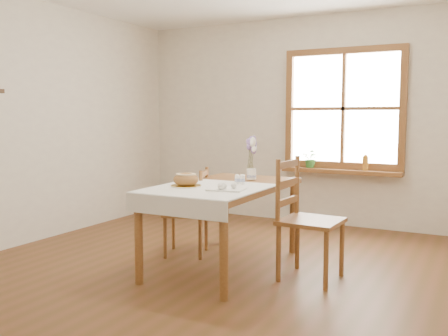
# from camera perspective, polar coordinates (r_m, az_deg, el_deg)

# --- Properties ---
(ground) EXTENTS (5.00, 5.00, 0.00)m
(ground) POSITION_cam_1_polar(r_m,az_deg,el_deg) (4.37, -1.88, -12.18)
(ground) COLOR brown
(ground) RESTS_ON ground
(room_walls) EXTENTS (4.60, 5.10, 2.65)m
(room_walls) POSITION_cam_1_polar(r_m,az_deg,el_deg) (4.17, -1.96, 10.71)
(room_walls) COLOR beige
(room_walls) RESTS_ON ground
(window) EXTENTS (1.46, 0.08, 1.46)m
(window) POSITION_cam_1_polar(r_m,az_deg,el_deg) (6.27, 13.51, 6.62)
(window) COLOR brown
(window) RESTS_ON ground
(window_sill) EXTENTS (1.46, 0.20, 0.05)m
(window_sill) POSITION_cam_1_polar(r_m,az_deg,el_deg) (6.24, 13.19, -0.36)
(window_sill) COLOR brown
(window_sill) RESTS_ON ground
(dining_table) EXTENTS (0.90, 1.60, 0.75)m
(dining_table) POSITION_cam_1_polar(r_m,az_deg,el_deg) (4.47, -0.00, -3.00)
(dining_table) COLOR brown
(dining_table) RESTS_ON ground
(table_linen) EXTENTS (0.91, 0.99, 0.01)m
(table_linen) POSITION_cam_1_polar(r_m,az_deg,el_deg) (4.20, -1.94, -2.35)
(table_linen) COLOR silver
(table_linen) RESTS_ON dining_table
(chair_left) EXTENTS (0.53, 0.52, 0.85)m
(chair_left) POSITION_cam_1_polar(r_m,az_deg,el_deg) (4.93, -4.36, -4.99)
(chair_left) COLOR brown
(chair_left) RESTS_ON ground
(chair_right) EXTENTS (0.52, 0.50, 1.01)m
(chair_right) POSITION_cam_1_polar(r_m,az_deg,el_deg) (4.23, 9.95, -5.79)
(chair_right) COLOR brown
(chair_right) RESTS_ON ground
(bread_plate) EXTENTS (0.28, 0.28, 0.01)m
(bread_plate) POSITION_cam_1_polar(r_m,az_deg,el_deg) (4.27, -4.37, -2.06)
(bread_plate) COLOR white
(bread_plate) RESTS_ON table_linen
(bread_loaf) EXTENTS (0.22, 0.22, 0.12)m
(bread_loaf) POSITION_cam_1_polar(r_m,az_deg,el_deg) (4.26, -4.38, -1.18)
(bread_loaf) COLOR olive
(bread_loaf) RESTS_ON bread_plate
(egg_napkin) EXTENTS (0.33, 0.29, 0.01)m
(egg_napkin) POSITION_cam_1_polar(r_m,az_deg,el_deg) (4.08, 0.31, -2.41)
(egg_napkin) COLOR silver
(egg_napkin) RESTS_ON table_linen
(eggs) EXTENTS (0.25, 0.24, 0.05)m
(eggs) POSITION_cam_1_polar(r_m,az_deg,el_deg) (4.08, 0.31, -1.98)
(eggs) COLOR silver
(eggs) RESTS_ON egg_napkin
(salt_shaker) EXTENTS (0.05, 0.05, 0.09)m
(salt_shaker) POSITION_cam_1_polar(r_m,az_deg,el_deg) (4.43, 1.52, -1.27)
(salt_shaker) COLOR white
(salt_shaker) RESTS_ON table_linen
(pepper_shaker) EXTENTS (0.05, 0.05, 0.09)m
(pepper_shaker) POSITION_cam_1_polar(r_m,az_deg,el_deg) (4.41, 2.11, -1.29)
(pepper_shaker) COLOR white
(pepper_shaker) RESTS_ON table_linen
(flower_vase) EXTENTS (0.11, 0.11, 0.10)m
(flower_vase) POSITION_cam_1_polar(r_m,az_deg,el_deg) (4.77, 3.14, -0.79)
(flower_vase) COLOR white
(flower_vase) RESTS_ON dining_table
(lavender_bouquet) EXTENTS (0.16, 0.16, 0.30)m
(lavender_bouquet) POSITION_cam_1_polar(r_m,az_deg,el_deg) (4.75, 3.16, 1.64)
(lavender_bouquet) COLOR #705597
(lavender_bouquet) RESTS_ON flower_vase
(potted_plant) EXTENTS (0.27, 0.28, 0.18)m
(potted_plant) POSITION_cam_1_polar(r_m,az_deg,el_deg) (6.34, 9.92, 0.84)
(potted_plant) COLOR #347A31
(potted_plant) RESTS_ON window_sill
(amber_bottle) EXTENTS (0.08, 0.08, 0.19)m
(amber_bottle) POSITION_cam_1_polar(r_m,az_deg,el_deg) (6.16, 15.86, 0.61)
(amber_bottle) COLOR #B17220
(amber_bottle) RESTS_ON window_sill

